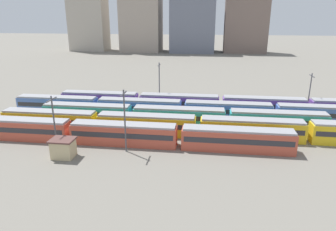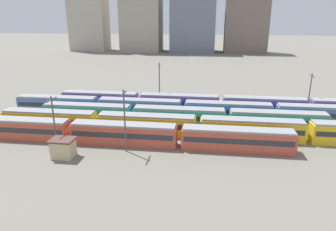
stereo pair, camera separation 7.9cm
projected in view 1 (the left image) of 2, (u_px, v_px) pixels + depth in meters
The scene contains 15 objects.
ground_plane at pixel (88, 122), 63.76m from camera, with size 600.00×600.00×0.00m, color slate.
train_track_0 at pixel (124, 134), 52.04m from camera, with size 55.80×3.06×3.75m.
train_track_1 at pixel (198, 126), 55.40m from camera, with size 74.70×3.06×3.75m.
train_track_2 at pixel (179, 117), 60.79m from camera, with size 55.80×3.06×3.75m.
train_track_3 at pixel (274, 113), 63.28m from camera, with size 112.50×3.06×3.75m.
train_track_4 at pixel (308, 107), 67.16m from camera, with size 112.50×3.06×3.75m.
catenary_pole_0 at pixel (54, 120), 49.29m from camera, with size 0.24×3.20×8.99m.
catenary_pole_1 at pixel (159, 82), 73.22m from camera, with size 0.24×3.20×10.48m.
catenary_pole_2 at pixel (125, 118), 48.10m from camera, with size 0.24×3.20×10.24m.
catenary_pole_3 at pixel (310, 91), 68.76m from camera, with size 0.24×3.20×8.85m.
signal_hut at pixel (63, 148), 47.31m from camera, with size 3.60×3.00×3.04m.
distant_building_0 at pixel (88, 11), 184.99m from camera, with size 21.61×14.56×46.95m, color #B2A899.
distant_building_1 at pixel (141, 13), 181.34m from camera, with size 23.22×18.79×44.10m, color #A89989.
distant_building_2 at pixel (193, 21), 178.85m from camera, with size 25.45×21.98×35.37m, color slate.
distant_building_3 at pixel (246, 24), 175.47m from camera, with size 24.01×13.14×32.80m, color #7A665B.
Camera 1 is at (24.44, -47.08, 21.04)m, focal length 32.87 mm.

